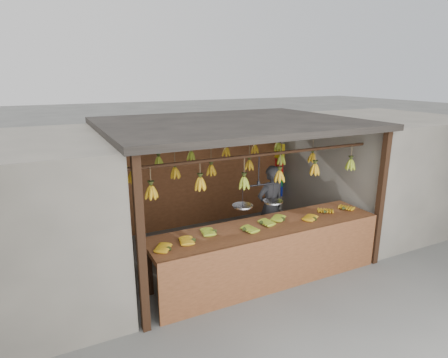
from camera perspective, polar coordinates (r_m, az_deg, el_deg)
ground at (r=7.06m, az=1.10°, el=-10.82°), size 80.00×80.00×0.00m
stall at (r=6.72m, az=-0.11°, el=5.58°), size 4.30×3.30×2.40m
neighbor_right at (r=8.83m, az=22.37°, el=1.38°), size 3.00×3.00×2.30m
counter at (r=5.81m, az=7.18°, el=-9.18°), size 3.74×0.85×0.96m
hanging_bananas at (r=6.51m, az=1.21°, el=2.12°), size 3.62×2.23×0.39m
balance_scale at (r=5.73m, az=5.20°, el=-3.43°), size 0.82×0.34×0.77m
vendor at (r=6.97m, az=7.08°, el=-4.26°), size 0.60×0.41×1.58m
bag_bundles at (r=8.75m, az=8.35°, el=1.22°), size 0.08×0.26×1.23m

